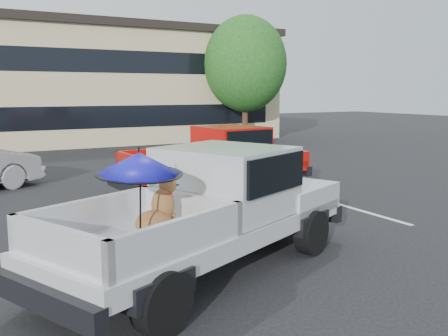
{
  "coord_description": "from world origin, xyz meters",
  "views": [
    {
      "loc": [
        -5.26,
        -7.36,
        2.74
      ],
      "look_at": [
        -0.71,
        0.84,
        1.3
      ],
      "focal_mm": 40.0,
      "sensor_mm": 36.0,
      "label": 1
    }
  ],
  "objects_px": {
    "silver_pickup": "(216,201)",
    "red_pickup": "(226,156)",
    "tree_right": "(245,64)",
    "tree_back": "(141,65)"
  },
  "relations": [
    {
      "from": "tree_right",
      "to": "silver_pickup",
      "type": "height_order",
      "value": "tree_right"
    },
    {
      "from": "tree_back",
      "to": "red_pickup",
      "type": "height_order",
      "value": "tree_back"
    },
    {
      "from": "red_pickup",
      "to": "silver_pickup",
      "type": "bearing_deg",
      "value": -125.0
    },
    {
      "from": "tree_right",
      "to": "silver_pickup",
      "type": "bearing_deg",
      "value": -122.67
    },
    {
      "from": "silver_pickup",
      "to": "red_pickup",
      "type": "relative_size",
      "value": 1.08
    },
    {
      "from": "tree_right",
      "to": "tree_back",
      "type": "xyz_separation_m",
      "value": [
        -3.0,
        8.0,
        0.2
      ]
    },
    {
      "from": "tree_back",
      "to": "silver_pickup",
      "type": "height_order",
      "value": "tree_back"
    },
    {
      "from": "tree_right",
      "to": "tree_back",
      "type": "bearing_deg",
      "value": 110.56
    },
    {
      "from": "tree_back",
      "to": "silver_pickup",
      "type": "relative_size",
      "value": 1.19
    },
    {
      "from": "tree_back",
      "to": "red_pickup",
      "type": "bearing_deg",
      "value": -103.33
    }
  ]
}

